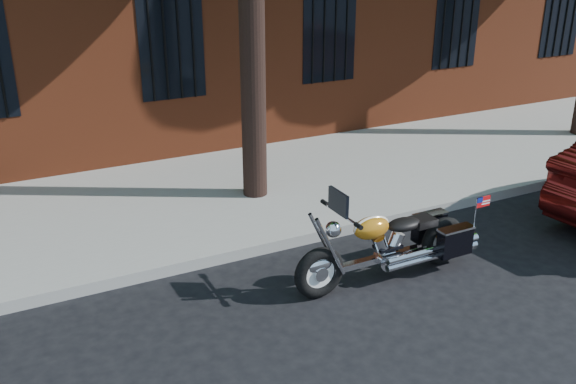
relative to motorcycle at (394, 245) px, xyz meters
name	(u,v)px	position (x,y,z in m)	size (l,w,h in m)	color
ground	(321,301)	(-1.01, -0.09, -0.42)	(120.00, 120.00, 0.00)	black
curb	(268,245)	(-1.01, 1.29, -0.35)	(40.00, 0.16, 0.15)	gray
sidewalk	(216,196)	(-1.01, 3.17, -0.35)	(40.00, 3.60, 0.15)	gray
motorcycle	(394,245)	(0.00, 0.00, 0.00)	(2.47, 0.72, 1.24)	black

